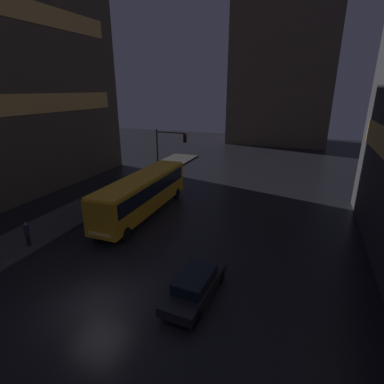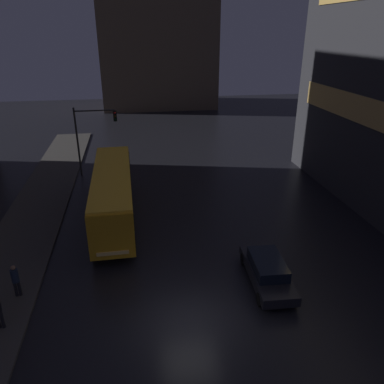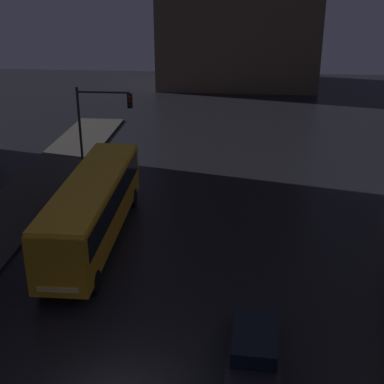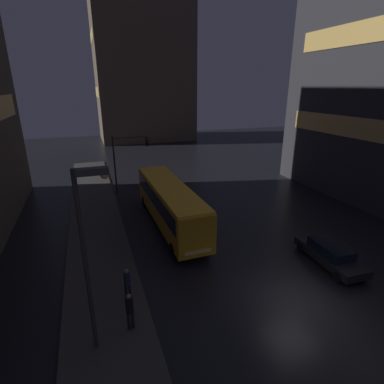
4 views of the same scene
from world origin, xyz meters
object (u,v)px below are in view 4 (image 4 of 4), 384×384
at_px(street_lamp_sidewalk, 89,237).
at_px(car_taxi, 330,253).
at_px(bus_near, 170,201).
at_px(pedestrian_near, 130,309).
at_px(traffic_light_main, 127,154).
at_px(pedestrian_mid, 127,281).

bearing_deg(street_lamp_sidewalk, car_taxi, 7.89).
height_order(bus_near, pedestrian_near, bus_near).
bearing_deg(traffic_light_main, pedestrian_mid, -98.39).
height_order(car_taxi, pedestrian_near, pedestrian_near).
distance_m(car_taxi, street_lamp_sidewalk, 14.45).
bearing_deg(pedestrian_mid, street_lamp_sidewalk, 95.23).
distance_m(pedestrian_near, traffic_light_main, 19.11).
bearing_deg(pedestrian_mid, car_taxi, -149.29).
height_order(car_taxi, traffic_light_main, traffic_light_main).
relative_size(bus_near, pedestrian_mid, 7.09).
relative_size(pedestrian_near, pedestrian_mid, 1.09).
bearing_deg(bus_near, car_taxi, 131.93).
relative_size(bus_near, car_taxi, 2.48).
xyz_separation_m(car_taxi, street_lamp_sidewalk, (-13.60, -1.89, 4.49)).
bearing_deg(car_taxi, pedestrian_near, 9.57).
distance_m(car_taxi, traffic_light_main, 20.14).
distance_m(bus_near, street_lamp_sidewalk, 12.25).
relative_size(car_taxi, pedestrian_mid, 2.86).
bearing_deg(street_lamp_sidewalk, pedestrian_mid, 61.10).
height_order(pedestrian_mid, traffic_light_main, traffic_light_main).
distance_m(bus_near, pedestrian_near, 10.85).
height_order(pedestrian_near, street_lamp_sidewalk, street_lamp_sidewalk).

